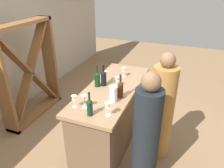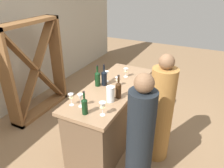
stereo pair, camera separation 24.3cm
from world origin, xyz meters
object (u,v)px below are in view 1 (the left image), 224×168
object	(u,v)px
wine_bottle_leftmost_dark_green	(90,107)
wine_glass_near_center	(117,80)
wine_glass_near_right	(124,71)
wine_glass_far_center	(106,74)
wine_glass_far_left	(84,99)
wine_rack	(29,72)
wine_bottle_second_right_near_black	(104,78)
wine_bottle_center_dark_green	(97,79)
water_pitcher	(113,94)
wine_glass_far_right	(74,99)
person_left_guest	(162,111)
person_center_guest	(146,137)
wine_bottle_second_left_amber_brown	(120,89)

from	to	relation	value
wine_bottle_leftmost_dark_green	wine_glass_near_center	size ratio (longest dim) A/B	2.14
wine_glass_near_right	wine_glass_far_center	distance (m)	0.35
wine_glass_far_left	wine_glass_far_center	size ratio (longest dim) A/B	1.00
wine_rack	wine_bottle_second_right_near_black	distance (m)	1.54
wine_rack	wine_bottle_center_dark_green	size ratio (longest dim) A/B	5.46
wine_glass_near_right	water_pitcher	world-z (taller)	water_pitcher
wine_bottle_leftmost_dark_green	wine_glass_far_right	bearing A→B (deg)	71.26
wine_glass_near_center	wine_glass_far_left	bearing A→B (deg)	166.52
water_pitcher	wine_bottle_second_right_near_black	bearing A→B (deg)	37.83
wine_bottle_leftmost_dark_green	wine_glass_near_right	xyz separation A→B (m)	(1.18, -0.02, -0.01)
water_pitcher	wine_glass_near_center	bearing A→B (deg)	13.50
wine_rack	person_left_guest	xyz separation A→B (m)	(-0.17, -2.40, -0.15)
wine_rack	wine_glass_far_right	world-z (taller)	wine_rack
wine_bottle_leftmost_dark_green	wine_glass_far_left	xyz separation A→B (m)	(0.11, 0.13, 0.01)
wine_glass_far_left	person_center_guest	distance (m)	0.86
wine_rack	wine_glass_far_left	distance (m)	1.74
wine_bottle_second_left_amber_brown	wine_glass_far_right	size ratio (longest dim) A/B	2.04
water_pitcher	person_center_guest	xyz separation A→B (m)	(-0.26, -0.51, -0.34)
wine_glass_near_right	person_left_guest	xyz separation A→B (m)	(-0.45, -0.71, -0.32)
wine_bottle_center_dark_green	wine_glass_near_right	distance (m)	0.54
water_pitcher	person_left_guest	size ratio (longest dim) A/B	0.13
wine_glass_near_right	wine_glass_far_left	xyz separation A→B (m)	(-1.06, 0.15, 0.02)
wine_bottle_second_left_amber_brown	wine_bottle_center_dark_green	distance (m)	0.45
wine_glass_near_right	wine_glass_far_right	distance (m)	1.12
wine_bottle_center_dark_green	person_center_guest	xyz separation A→B (m)	(-0.58, -0.88, -0.36)
wine_bottle_leftmost_dark_green	water_pitcher	world-z (taller)	wine_bottle_leftmost_dark_green
wine_bottle_center_dark_green	wine_glass_far_center	world-z (taller)	wine_bottle_center_dark_green
wine_bottle_second_left_amber_brown	wine_bottle_second_right_near_black	distance (m)	0.42
wine_rack	person_left_guest	size ratio (longest dim) A/B	1.11
wine_bottle_center_dark_green	wine_glass_near_center	xyz separation A→B (m)	(0.12, -0.26, -0.03)
person_center_guest	wine_bottle_second_right_near_black	bearing A→B (deg)	-49.45
wine_bottle_second_right_near_black	person_center_guest	bearing A→B (deg)	-128.48
wine_glass_far_left	water_pitcher	bearing A→B (deg)	-45.13
wine_glass_near_right	person_center_guest	size ratio (longest dim) A/B	0.09
wine_rack	wine_glass_near_right	size ratio (longest dim) A/B	12.03
wine_glass_near_right	wine_glass_far_left	bearing A→B (deg)	171.84
wine_glass_near_right	person_left_guest	bearing A→B (deg)	-122.11
wine_bottle_leftmost_dark_green	wine_bottle_second_left_amber_brown	distance (m)	0.55
person_center_guest	person_left_guest	bearing A→B (deg)	-108.53
wine_glass_near_right	wine_bottle_leftmost_dark_green	bearing A→B (deg)	179.01
wine_bottle_second_right_near_black	person_center_guest	size ratio (longest dim) A/B	0.21
wine_glass_near_right	person_center_guest	world-z (taller)	person_center_guest
water_pitcher	person_left_guest	bearing A→B (deg)	-59.74
wine_glass_far_right	wine_bottle_second_right_near_black	bearing A→B (deg)	-8.72
wine_rack	wine_glass_far_center	distance (m)	1.51
wine_bottle_center_dark_green	wine_bottle_second_right_near_black	world-z (taller)	wine_bottle_second_right_near_black
wine_glass_far_left	wine_bottle_center_dark_green	bearing A→B (deg)	9.11
wine_bottle_second_left_amber_brown	water_pitcher	size ratio (longest dim) A/B	1.54
wine_rack	wine_bottle_second_right_near_black	xyz separation A→B (m)	(-0.14, -1.52, 0.20)
wine_bottle_second_left_amber_brown	person_center_guest	xyz separation A→B (m)	(-0.40, -0.46, -0.36)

